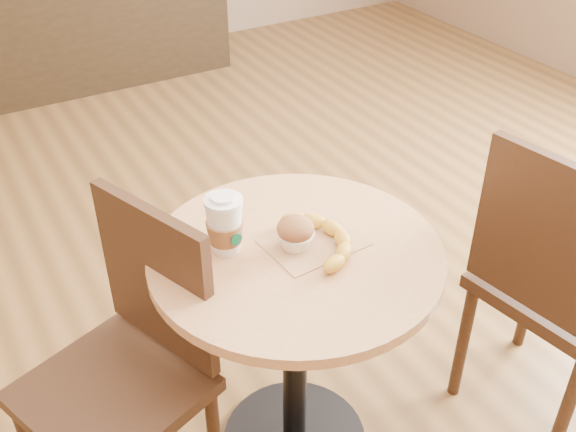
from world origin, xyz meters
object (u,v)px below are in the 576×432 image
Objects in this scene: chair_left at (130,363)px; chair_right at (556,283)px; coffee_cup at (225,226)px; muffin at (295,233)px; banana at (324,237)px; cafe_table at (296,310)px.

chair_right reaches higher than chair_left.
coffee_cup is 1.66× the size of muffin.
muffin is 0.34× the size of banana.
chair_left is at bearing 64.49° from chair_right.
muffin is at bearing 67.73° from cafe_table.
cafe_table is 0.82× the size of chair_left.
cafe_table is 7.83× the size of muffin.
chair_left reaches higher than muffin.
banana is (0.22, -0.10, -0.05)m from coffee_cup.
chair_left is at bearing 169.17° from cafe_table.
chair_left is 0.94× the size of chair_right.
chair_right is at bearing -21.10° from muffin.
muffin is at bearing -37.81° from coffee_cup.
chair_right is (1.14, -0.34, 0.03)m from chair_left.
coffee_cup reaches higher than banana.
coffee_cup is (-0.85, 0.35, 0.29)m from chair_right.
chair_left is 9.58× the size of muffin.
chair_left reaches higher than coffee_cup.
coffee_cup is 0.18m from muffin.
coffee_cup is at bearing 151.98° from muffin.
cafe_table is at bearing -112.27° from muffin.
chair_left is at bearing 177.34° from banana.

